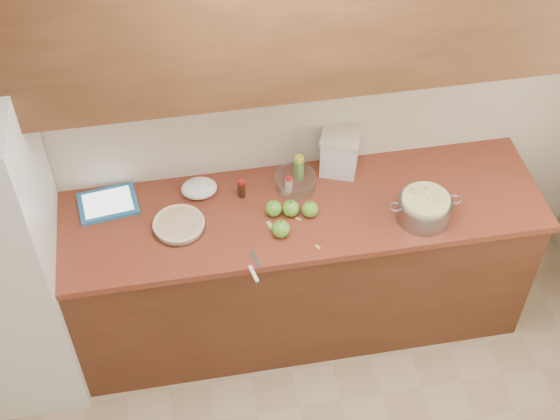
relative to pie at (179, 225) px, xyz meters
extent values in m
plane|color=silver|center=(0.50, -1.45, 1.66)|extent=(3.60, 3.60, 0.00)
plane|color=beige|center=(0.50, 0.35, 0.36)|extent=(3.60, 0.00, 3.60)
cube|color=#552B18|center=(0.50, 0.03, -0.50)|extent=(2.60, 0.65, 0.88)
cube|color=maroon|center=(0.50, 0.03, -0.04)|extent=(2.64, 0.68, 0.04)
cube|color=brown|center=(0.50, 0.18, 1.01)|extent=(2.60, 0.34, 0.70)
cylinder|color=silver|center=(0.00, 0.00, 0.00)|extent=(0.26, 0.26, 0.04)
cylinder|color=beige|center=(0.00, 0.00, 0.00)|extent=(0.23, 0.23, 0.03)
torus|color=beige|center=(0.00, 0.00, 0.01)|extent=(0.25, 0.25, 0.02)
cylinder|color=gray|center=(1.18, -0.14, 0.04)|extent=(0.27, 0.27, 0.11)
torus|color=gray|center=(1.04, -0.14, 0.08)|extent=(0.06, 0.06, 0.01)
torus|color=gray|center=(1.33, -0.14, 0.08)|extent=(0.06, 0.06, 0.01)
cylinder|color=beige|center=(1.18, -0.14, 0.05)|extent=(0.23, 0.23, 0.12)
cube|color=silver|center=(0.86, 0.27, 0.09)|extent=(0.23, 0.23, 0.22)
cube|color=beige|center=(0.86, 0.27, 0.21)|extent=(0.25, 0.25, 0.02)
cube|color=#20689E|center=(-0.34, 0.22, -0.01)|extent=(0.31, 0.25, 0.02)
cube|color=white|center=(-0.34, 0.22, 0.00)|extent=(0.26, 0.20, 0.00)
cube|color=gray|center=(0.33, -0.25, -0.02)|extent=(0.04, 0.11, 0.00)
cylinder|color=white|center=(0.31, -0.35, -0.01)|extent=(0.04, 0.10, 0.02)
cylinder|color=#4C8C38|center=(0.64, 0.24, 0.04)|extent=(0.05, 0.05, 0.12)
cylinder|color=yellow|center=(0.64, 0.24, 0.11)|extent=(0.05, 0.05, 0.02)
cylinder|color=beige|center=(0.57, 0.16, 0.02)|extent=(0.04, 0.04, 0.07)
cylinder|color=red|center=(0.57, 0.16, 0.06)|extent=(0.03, 0.03, 0.02)
cylinder|color=black|center=(0.33, 0.16, 0.02)|extent=(0.04, 0.04, 0.09)
cylinder|color=red|center=(0.33, 0.16, 0.08)|extent=(0.03, 0.03, 0.02)
cylinder|color=silver|center=(0.61, 0.18, 0.02)|extent=(0.20, 0.20, 0.08)
torus|color=silver|center=(0.61, 0.18, 0.05)|extent=(0.22, 0.22, 0.01)
ellipsoid|color=white|center=(0.12, 0.21, 0.02)|extent=(0.22, 0.20, 0.07)
sphere|color=#599E27|center=(0.47, 0.01, 0.02)|extent=(0.08, 0.08, 0.08)
cylinder|color=#3F2D19|center=(0.47, 0.01, 0.07)|extent=(0.01, 0.01, 0.01)
sphere|color=#599E27|center=(0.55, -0.01, 0.02)|extent=(0.08, 0.08, 0.08)
cylinder|color=#3F2D19|center=(0.55, -0.01, 0.07)|extent=(0.01, 0.01, 0.01)
sphere|color=#599E27|center=(0.48, -0.13, 0.02)|extent=(0.09, 0.09, 0.09)
cylinder|color=#3F2D19|center=(0.48, -0.13, 0.07)|extent=(0.01, 0.01, 0.01)
sphere|color=#599E27|center=(0.64, -0.03, 0.02)|extent=(0.08, 0.08, 0.08)
cylinder|color=#3F2D19|center=(0.64, -0.03, 0.07)|extent=(0.01, 0.01, 0.01)
cube|color=#9FC55F|center=(0.64, -0.24, -0.02)|extent=(0.03, 0.03, 0.00)
cube|color=#9FC55F|center=(0.44, -0.06, -0.02)|extent=(0.03, 0.05, 0.00)
cube|color=#9FC55F|center=(0.58, -0.04, -0.02)|extent=(0.03, 0.03, 0.00)
camera|label=1|loc=(0.04, -2.57, 2.79)|focal=50.00mm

